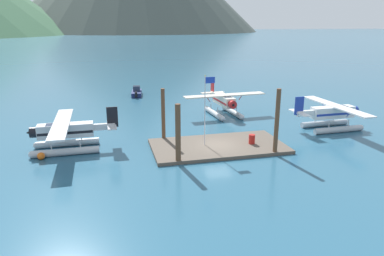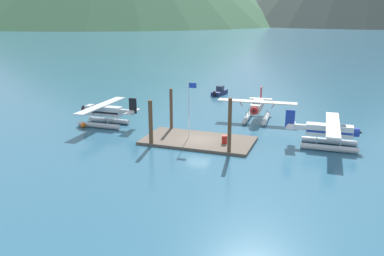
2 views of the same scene
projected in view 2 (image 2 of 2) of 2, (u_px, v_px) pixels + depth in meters
name	position (u px, v px, depth m)	size (l,w,h in m)	color
ground_plane	(198.00, 142.00, 45.90)	(1200.00, 1200.00, 0.00)	#285670
dock_platform	(198.00, 140.00, 45.86)	(12.30, 6.55, 0.30)	brown
piling_near_left	(151.00, 123.00, 43.87)	(0.44, 0.44, 5.06)	brown
piling_near_right	(230.00, 127.00, 41.05)	(0.38, 0.38, 5.89)	brown
piling_far_left	(171.00, 110.00, 49.60)	(0.37, 0.37, 5.20)	brown
flagpole	(190.00, 103.00, 45.33)	(0.95, 0.10, 6.47)	silver
fuel_drum	(224.00, 139.00, 44.27)	(0.62, 0.62, 0.88)	#AD1E19
mooring_buoy	(83.00, 125.00, 51.40)	(0.63, 0.63, 0.63)	orange
seaplane_cream_bow_right	(257.00, 109.00, 54.50)	(10.46, 7.98, 3.84)	#B7BABF
seaplane_silver_port_fwd	(104.00, 113.00, 52.07)	(7.98, 10.42, 3.84)	#B7BABF
seaplane_white_stbd_fwd	(329.00, 133.00, 43.57)	(7.98, 10.44, 3.84)	#B7BABF
boat_navy_open_north	(220.00, 92.00, 71.87)	(2.03, 4.87, 1.50)	navy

